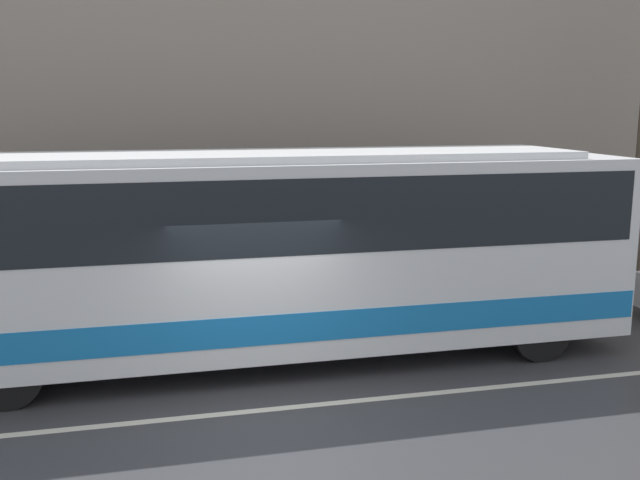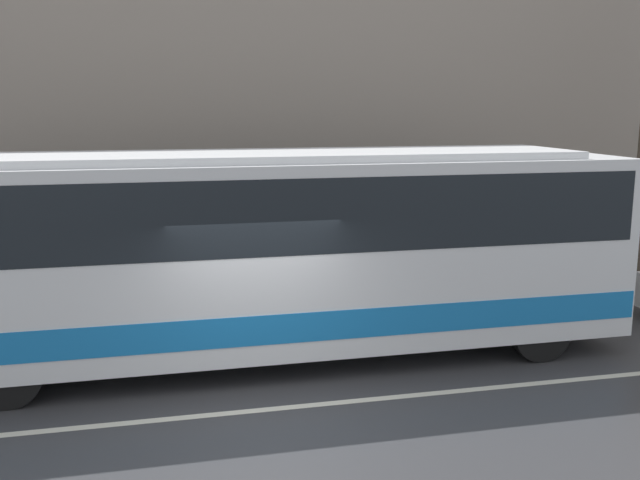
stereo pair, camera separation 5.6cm
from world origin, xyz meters
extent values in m
plane|color=#38383A|center=(0.00, 0.00, 0.00)|extent=(60.00, 60.00, 0.00)
cube|color=gray|center=(0.00, 5.23, 0.08)|extent=(60.00, 2.46, 0.17)
cube|color=gray|center=(0.00, 6.61, 4.80)|extent=(60.00, 0.30, 9.60)
cube|color=#2D2B28|center=(0.00, 6.45, 1.20)|extent=(60.00, 0.06, 2.40)
cube|color=beige|center=(0.00, 0.00, 0.00)|extent=(54.00, 0.14, 0.01)
cube|color=white|center=(0.21, 1.99, 1.82)|extent=(12.17, 2.47, 2.94)
cube|color=#1972BF|center=(0.21, 1.99, 0.90)|extent=(12.11, 2.49, 0.45)
cube|color=black|center=(0.21, 1.99, 2.55)|extent=(11.80, 2.49, 1.12)
cube|color=orange|center=(6.24, 1.99, 3.10)|extent=(0.12, 1.85, 0.28)
cube|color=white|center=(0.21, 1.99, 3.35)|extent=(10.34, 2.10, 0.12)
cylinder|color=black|center=(4.69, 0.92, 0.51)|extent=(1.01, 0.28, 1.01)
cylinder|color=black|center=(4.69, 3.06, 0.51)|extent=(1.01, 0.28, 1.01)
cylinder|color=black|center=(-3.48, 0.92, 0.51)|extent=(1.01, 0.28, 1.01)
cylinder|color=black|center=(-3.48, 3.06, 0.51)|extent=(1.01, 0.28, 1.01)
cylinder|color=#1E5933|center=(0.03, 4.82, 0.86)|extent=(0.36, 0.36, 1.39)
sphere|color=tan|center=(0.03, 4.82, 1.69)|extent=(0.25, 0.25, 0.25)
camera|label=1|loc=(-1.43, -9.13, 4.14)|focal=40.00mm
camera|label=2|loc=(-1.37, -9.14, 4.14)|focal=40.00mm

